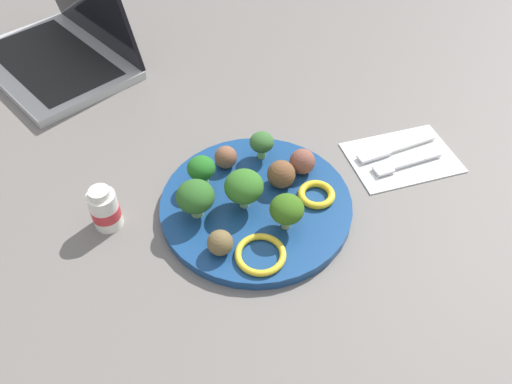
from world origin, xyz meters
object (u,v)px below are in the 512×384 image
(broccoli_floret_center, at_px, (201,169))
(broccoli_floret_near_rim, at_px, (287,210))
(napkin, at_px, (402,157))
(meatball_mid_right, at_px, (220,243))
(broccoli_floret_mid_right, at_px, (195,197))
(laptop, at_px, (61,44))
(plate, at_px, (256,205))
(broccoli_floret_back_left, at_px, (245,189))
(pepper_ring_front_right, at_px, (260,254))
(knife, at_px, (394,149))
(yogurt_bottle, at_px, (105,209))
(broccoli_floret_back_right, at_px, (262,143))
(meatball_near_rim, at_px, (302,162))
(meatball_back_right, at_px, (226,157))
(meatball_front_right, at_px, (281,174))
(fork, at_px, (404,163))
(pepper_ring_mid_right, at_px, (316,194))

(broccoli_floret_center, relative_size, broccoli_floret_near_rim, 0.93)
(napkin, bearing_deg, broccoli_floret_near_rim, 15.53)
(meatball_mid_right, xyz_separation_m, napkin, (-0.34, -0.07, -0.03))
(broccoli_floret_mid_right, bearing_deg, laptop, -77.16)
(plate, relative_size, broccoli_floret_back_left, 4.57)
(plate, distance_m, pepper_ring_front_right, 0.10)
(knife, bearing_deg, laptop, -46.73)
(napkin, distance_m, yogurt_bottle, 0.47)
(meatball_mid_right, bearing_deg, broccoli_floret_center, -97.95)
(broccoli_floret_back_right, bearing_deg, broccoli_floret_center, 11.90)
(broccoli_floret_back_left, bearing_deg, meatball_near_rim, -161.68)
(plate, bearing_deg, meatball_back_right, -81.10)
(meatball_front_right, height_order, fork, meatball_front_right)
(broccoli_floret_back_right, relative_size, meatball_near_rim, 1.16)
(broccoli_floret_near_rim, relative_size, pepper_ring_mid_right, 1.00)
(pepper_ring_front_right, height_order, napkin, pepper_ring_front_right)
(broccoli_floret_back_left, distance_m, meatball_front_right, 0.07)
(broccoli_floret_back_left, xyz_separation_m, meatball_back_right, (-0.00, -0.09, -0.02))
(broccoli_floret_back_right, height_order, broccoli_floret_mid_right, broccoli_floret_mid_right)
(broccoli_floret_back_left, height_order, pepper_ring_mid_right, broccoli_floret_back_left)
(broccoli_floret_center, relative_size, meatball_near_rim, 1.30)
(fork, distance_m, yogurt_bottle, 0.46)
(broccoli_floret_back_right, distance_m, meatball_front_right, 0.07)
(plate, height_order, broccoli_floret_mid_right, broccoli_floret_mid_right)
(meatball_near_rim, height_order, knife, meatball_near_rim)
(napkin, bearing_deg, broccoli_floret_center, -9.57)
(broccoli_floret_near_rim, xyz_separation_m, meatball_back_right, (0.03, -0.15, -0.02))
(broccoli_floret_back_right, relative_size, fork, 0.38)
(meatball_near_rim, bearing_deg, broccoli_floret_near_rim, 52.47)
(fork, bearing_deg, napkin, -118.48)
(meatball_near_rim, bearing_deg, yogurt_bottle, -4.67)
(meatball_front_right, bearing_deg, knife, -177.64)
(broccoli_floret_back_left, height_order, napkin, broccoli_floret_back_left)
(broccoli_floret_near_rim, distance_m, fork, 0.24)
(plate, relative_size, knife, 1.93)
(broccoli_floret_center, bearing_deg, fork, 167.01)
(meatball_front_right, bearing_deg, napkin, 177.50)
(broccoli_floret_center, height_order, broccoli_floret_near_rim, broccoli_floret_near_rim)
(meatball_back_right, relative_size, pepper_ring_mid_right, 0.64)
(meatball_back_right, relative_size, yogurt_bottle, 0.50)
(napkin, distance_m, fork, 0.02)
(meatball_mid_right, bearing_deg, fork, -170.75)
(meatball_back_right, xyz_separation_m, napkin, (-0.27, 0.08, -0.03))
(pepper_ring_mid_right, relative_size, laptop, 0.15)
(broccoli_floret_near_rim, xyz_separation_m, pepper_ring_front_right, (0.05, 0.03, -0.03))
(broccoli_floret_back_right, relative_size, laptop, 0.12)
(meatball_near_rim, bearing_deg, knife, 178.19)
(meatball_near_rim, xyz_separation_m, pepper_ring_mid_right, (0.00, 0.06, -0.01))
(plate, relative_size, yogurt_bottle, 4.00)
(pepper_ring_front_right, relative_size, pepper_ring_mid_right, 1.25)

